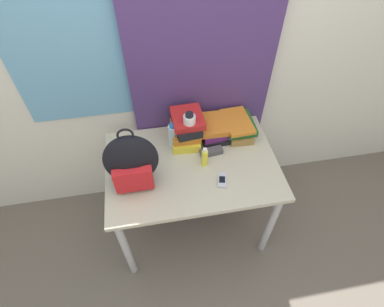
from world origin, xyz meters
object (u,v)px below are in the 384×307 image
(water_bottle, at_px, (174,136))
(cell_phone, at_px, (222,180))
(book_stack_left, at_px, (186,128))
(sports_bottle, at_px, (190,131))
(sunscreen_bottle, at_px, (205,157))
(sunglasses_case, at_px, (211,152))
(book_stack_center, at_px, (213,129))
(backpack, at_px, (131,162))
(book_stack_right, at_px, (238,126))

(water_bottle, xyz_separation_m, cell_phone, (0.25, -0.35, -0.08))
(book_stack_left, bearing_deg, sports_bottle, -78.98)
(water_bottle, bearing_deg, sports_bottle, -14.30)
(book_stack_left, height_order, sunscreen_bottle, book_stack_left)
(sunscreen_bottle, xyz_separation_m, cell_phone, (0.08, -0.15, -0.06))
(sports_bottle, bearing_deg, sunglasses_case, -34.72)
(book_stack_center, bearing_deg, backpack, -151.34)
(book_stack_center, relative_size, sunscreen_bottle, 1.68)
(backpack, relative_size, sports_bottle, 1.48)
(sunglasses_case, bearing_deg, book_stack_center, 74.35)
(sunscreen_bottle, relative_size, cell_phone, 1.23)
(book_stack_center, height_order, water_bottle, water_bottle)
(sunscreen_bottle, bearing_deg, cell_phone, -62.06)
(book_stack_right, height_order, cell_phone, book_stack_right)
(book_stack_right, relative_size, sports_bottle, 0.96)
(book_stack_left, xyz_separation_m, cell_phone, (0.16, -0.39, -0.10))
(sports_bottle, xyz_separation_m, sunscreen_bottle, (0.07, -0.17, -0.07))
(book_stack_center, height_order, sunscreen_bottle, sunscreen_bottle)
(book_stack_right, relative_size, sunglasses_case, 1.82)
(backpack, bearing_deg, book_stack_right, 22.25)
(book_stack_left, distance_m, book_stack_center, 0.20)
(backpack, bearing_deg, sunglasses_case, 15.02)
(backpack, height_order, sunglasses_case, backpack)
(sunscreen_bottle, height_order, cell_phone, sunscreen_bottle)
(sunglasses_case, bearing_deg, sports_bottle, 145.28)
(backpack, bearing_deg, cell_phone, -10.54)
(water_bottle, distance_m, sunscreen_bottle, 0.26)
(sunglasses_case, bearing_deg, sunscreen_bottle, -127.54)
(cell_phone, bearing_deg, sunglasses_case, 94.02)
(book_stack_left, relative_size, sunscreen_bottle, 1.91)
(book_stack_center, xyz_separation_m, water_bottle, (-0.28, -0.05, 0.03))
(book_stack_right, xyz_separation_m, water_bottle, (-0.46, -0.05, 0.03))
(water_bottle, bearing_deg, backpack, -137.45)
(water_bottle, bearing_deg, cell_phone, -54.59)
(backpack, relative_size, sunscreen_bottle, 2.97)
(book_stack_center, distance_m, book_stack_right, 0.18)
(sunscreen_bottle, distance_m, sunglasses_case, 0.12)
(book_stack_center, distance_m, sunscreen_bottle, 0.27)
(sunscreen_bottle, relative_size, sunglasses_case, 0.94)
(book_stack_center, distance_m, cell_phone, 0.41)
(sunglasses_case, bearing_deg, cell_phone, -85.98)
(book_stack_right, bearing_deg, book_stack_left, -179.13)
(book_stack_center, bearing_deg, sunglasses_case, -105.65)
(sports_bottle, bearing_deg, backpack, -149.01)
(backpack, distance_m, cell_phone, 0.56)
(backpack, height_order, sports_bottle, backpack)
(book_stack_center, xyz_separation_m, sunglasses_case, (-0.05, -0.17, -0.04))
(backpack, relative_size, cell_phone, 3.65)
(book_stack_right, distance_m, sunglasses_case, 0.28)
(book_stack_left, xyz_separation_m, sunglasses_case, (0.14, -0.16, -0.09))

